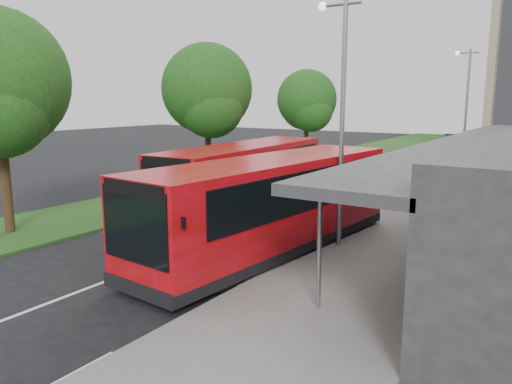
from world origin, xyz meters
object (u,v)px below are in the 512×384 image
litter_bin (441,197)px  car_near (476,146)px  bus_second (245,178)px  lamp_post_near (340,109)px  car_far (451,140)px  tree_far (307,104)px  tree_mid (208,95)px  lamp_post_far (465,104)px  bus_main (271,206)px  bollard (467,176)px

litter_bin → car_near: car_near is taller
bus_second → car_near: size_ratio=2.97×
lamp_post_near → car_far: size_ratio=2.14×
tree_far → tree_mid: bearing=-90.0°
lamp_post_far → car_far: bearing=103.7°
lamp_post_far → bus_main: (-1.61, -21.60, -3.11)m
lamp_post_near → litter_bin: lamp_post_near is taller
bus_second → litter_bin: bus_second is taller
tree_mid → tree_far: size_ratio=1.12×
bus_second → car_far: (0.30, 39.56, -0.95)m
litter_bin → bollard: size_ratio=0.93×
tree_mid → car_far: tree_mid is taller
bus_main → bus_second: size_ratio=1.04×
bus_main → car_far: size_ratio=3.02×
bus_second → car_far: bus_second is taller
bus_second → litter_bin: size_ratio=11.06×
lamp_post_near → lamp_post_far: 20.00m
lamp_post_far → car_far: lamp_post_far is taller
tree_mid → bollard: bearing=33.0°
litter_bin → bus_main: bearing=-108.5°
lamp_post_far → bollard: size_ratio=7.52×
tree_mid → lamp_post_far: 17.08m
bus_second → lamp_post_far: bearing=67.9°
tree_mid → car_far: (5.65, 35.41, -4.62)m
litter_bin → bollard: bollard is taller
bollard → bus_second: bearing=-120.2°
tree_mid → bus_second: size_ratio=0.74×
bollard → lamp_post_near: bearing=-95.0°
bus_main → car_near: bus_main is taller
car_near → tree_mid: bearing=-96.8°
tree_far → bus_second: bearing=-71.7°
tree_mid → lamp_post_far: size_ratio=1.01×
lamp_post_near → car_near: lamp_post_near is taller
tree_far → car_far: size_ratio=1.94×
tree_far → bollard: 13.66m
bus_main → car_near: size_ratio=3.08×
bollard → car_far: size_ratio=0.28×
bus_second → litter_bin: 8.95m
lamp_post_near → car_near: (-1.85, 36.19, -4.09)m
tree_far → lamp_post_near: size_ratio=0.90×
car_near → lamp_post_near: bearing=-76.2°
bollard → car_far: 28.16m
lamp_post_far → litter_bin: size_ratio=8.12×
lamp_post_near → lamp_post_far: (0.00, 20.00, 0.00)m
bollard → bus_main: bearing=-100.0°
lamp_post_far → bus_main: 21.88m
tree_mid → car_far: size_ratio=2.17×
bollard → tree_mid: bearing=-147.0°
tree_far → lamp_post_near: 22.06m
litter_bin → car_far: 35.25m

